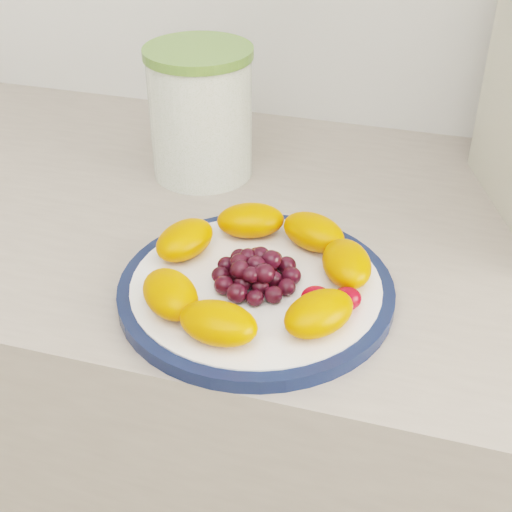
% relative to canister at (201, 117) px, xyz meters
% --- Properties ---
extents(counter, '(3.50, 0.60, 0.90)m').
position_rel_canister_xyz_m(counter, '(0.21, -0.08, -0.53)').
color(counter, '#A29485').
rests_on(counter, floor).
extents(cabinet_face, '(3.48, 0.58, 0.84)m').
position_rel_canister_xyz_m(cabinet_face, '(0.21, -0.08, -0.56)').
color(cabinet_face, '#91654A').
rests_on(cabinet_face, floor).
extents(plate_rim, '(0.28, 0.28, 0.01)m').
position_rel_canister_xyz_m(plate_rim, '(0.15, -0.24, -0.07)').
color(plate_rim, '#101B3C').
rests_on(plate_rim, counter).
extents(plate_face, '(0.26, 0.26, 0.02)m').
position_rel_canister_xyz_m(plate_face, '(0.15, -0.24, -0.07)').
color(plate_face, white).
rests_on(plate_face, counter).
extents(canister, '(0.17, 0.17, 0.16)m').
position_rel_canister_xyz_m(canister, '(0.00, 0.00, 0.00)').
color(canister, '#4A6523').
rests_on(canister, counter).
extents(canister_lid, '(0.17, 0.17, 0.01)m').
position_rel_canister_xyz_m(canister_lid, '(0.00, 0.00, 0.09)').
color(canister_lid, '#5C8237').
rests_on(canister_lid, canister).
extents(fruit_plate, '(0.25, 0.24, 0.04)m').
position_rel_canister_xyz_m(fruit_plate, '(0.15, -0.24, -0.05)').
color(fruit_plate, '#DA5B00').
rests_on(fruit_plate, plate_face).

